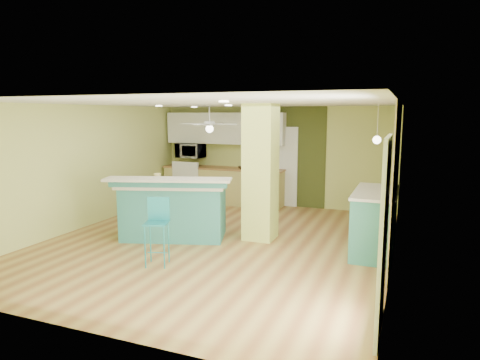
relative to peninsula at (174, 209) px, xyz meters
name	(u,v)px	position (x,y,z in m)	size (l,w,h in m)	color
floor	(218,242)	(0.88, 0.04, -0.56)	(6.00, 7.00, 0.01)	#8F5C32
ceiling	(216,103)	(0.88, 0.04, 1.95)	(6.00, 7.00, 0.01)	white
wall_back	(275,156)	(0.88, 3.54, 0.70)	(6.00, 0.01, 2.50)	#CAD270
wall_front	(76,218)	(0.88, -3.47, 0.70)	(6.00, 0.01, 2.50)	#CAD270
wall_left	(83,167)	(-2.12, 0.04, 0.70)	(0.01, 7.00, 2.50)	#CAD270
wall_right	(395,184)	(3.89, 0.04, 0.70)	(0.01, 7.00, 2.50)	#CAD270
wood_panel	(396,179)	(3.87, 0.64, 0.70)	(0.02, 3.40, 2.50)	#9A8558
olive_accent	(282,157)	(1.08, 3.53, 0.70)	(2.20, 0.02, 2.50)	#3F471C
interior_door	(282,167)	(1.08, 3.50, 0.45)	(0.82, 0.05, 2.00)	white
french_door	(384,236)	(3.85, -2.26, 0.50)	(0.04, 1.08, 2.10)	silver
column	(261,173)	(1.53, 0.54, 0.70)	(0.55, 0.55, 2.50)	#CFDE67
kitchen_run	(223,185)	(-0.42, 3.24, -0.08)	(3.25, 0.63, 0.94)	#CBBD6A
stove	(191,184)	(-1.37, 3.23, -0.09)	(0.76, 0.66, 1.08)	white
upper_cabinets	(225,128)	(-0.42, 3.36, 1.40)	(3.20, 0.34, 0.80)	white
microwave	(190,151)	(-1.37, 3.24, 0.80)	(0.70, 0.48, 0.39)	silver
ceiling_fan	(210,125)	(-0.22, 2.04, 1.52)	(1.41, 1.41, 0.61)	white
pendant_lamp	(377,140)	(3.53, 0.79, 1.33)	(0.14, 0.14, 0.69)	silver
wall_decor	(396,160)	(3.85, 0.84, 1.00)	(0.03, 0.90, 0.70)	brown
peninsula	(174,209)	(0.00, 0.00, 0.00)	(2.36, 1.77, 1.20)	teal
bar_stool	(158,220)	(0.51, -1.35, 0.15)	(0.43, 0.43, 1.05)	teal
side_counter	(375,221)	(3.58, 0.50, -0.02)	(0.69, 1.64, 1.05)	teal
fruit_bowl	(243,168)	(0.17, 3.17, 0.42)	(0.26, 0.26, 0.06)	#372516
canister	(157,177)	(-0.39, 0.08, 0.56)	(0.13, 0.13, 0.16)	gold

